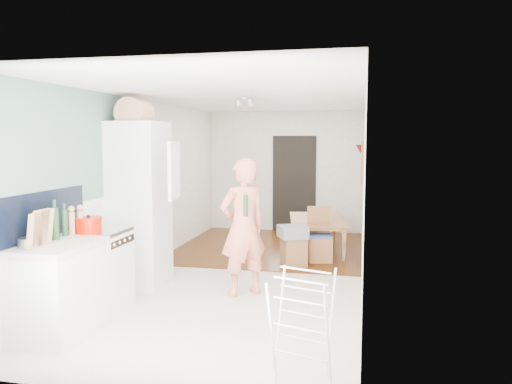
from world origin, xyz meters
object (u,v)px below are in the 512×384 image
at_px(person, 243,215).
at_px(dining_chair, 320,235).
at_px(stool, 294,252).
at_px(dining_table, 319,238).
at_px(drying_rack, 302,326).

distance_m(person, dining_chair, 2.11).
distance_m(person, stool, 1.76).
height_order(person, dining_table, person).
bearing_deg(stool, dining_chair, 44.73).
height_order(person, drying_rack, person).
bearing_deg(dining_chair, dining_table, 84.00).
distance_m(dining_chair, stool, 0.55).
bearing_deg(drying_rack, person, 132.91).
height_order(person, dining_chair, person).
distance_m(dining_table, drying_rack, 4.68).
bearing_deg(dining_table, stool, 156.23).
distance_m(person, dining_table, 2.81).
xyz_separation_m(person, dining_table, (0.71, 2.61, -0.76)).
relative_size(stool, drying_rack, 0.51).
bearing_deg(stool, person, -105.70).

